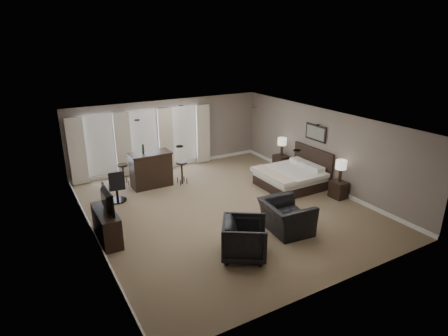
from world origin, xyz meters
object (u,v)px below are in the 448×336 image
nightstand_near (338,190)px  bar_stool_right (182,173)px  armchair_near (286,212)px  desk_chair (116,185)px  armchair_far (245,237)px  bed (287,170)px  dresser (107,226)px  bar_stool_left (123,175)px  nightstand_far (281,163)px  lamp_near (340,171)px  tv (105,209)px  lamp_far (282,147)px  bar_counter (151,169)px

nightstand_near → bar_stool_right: bearing=137.2°
armchair_near → desk_chair: bearing=45.1°
bar_stool_right → armchair_far: bearing=-96.7°
bed → dresser: (-6.03, -0.45, -0.22)m
nightstand_near → bar_stool_left: size_ratio=0.73×
armchair_far → nightstand_far: bearing=-12.7°
bed → bar_stool_left: bearing=147.5°
nightstand_near → bed: bearing=121.5°
lamp_near → bar_stool_right: size_ratio=0.87×
lamp_near → dresser: bearing=171.8°
nightstand_far → tv: bearing=-164.6°
lamp_far → tv: 7.18m
bar_stool_left → nightstand_near: bearing=-38.5°
lamp_far → bar_stool_right: lamp_far is taller
lamp_far → bar_counter: size_ratio=0.50×
bed → bar_counter: bed is taller
nightstand_far → dresser: 7.18m
bed → nightstand_far: (0.89, 1.45, -0.33)m
tv → bar_stool_right: (3.13, 2.51, -0.46)m
bar_counter → desk_chair: bar_counter is taller
nightstand_near → bar_stool_right: 5.16m
tv → bar_stool_left: bearing=-21.8°
bed → bar_stool_right: size_ratio=2.43×
armchair_near → bar_counter: size_ratio=0.92×
lamp_near → armchair_far: bearing=-163.1°
lamp_far → dresser: lamp_far is taller
dresser → armchair_far: bearing=-42.2°
lamp_far → bar_stool_left: (-5.55, 1.52, -0.56)m
bar_counter → armchair_near: bearing=-67.0°
bar_stool_right → lamp_near: bearing=-42.8°
lamp_near → bar_stool_left: bearing=141.5°
bed → armchair_far: bearing=-141.3°
bar_stool_left → bar_stool_right: bar_stool_right is taller
nightstand_near → bar_counter: size_ratio=0.40×
lamp_near → bar_stool_right: lamp_near is taller
bar_counter → desk_chair: 1.49m
nightstand_near → armchair_far: armchair_far is taller
dresser → armchair_near: (4.15, -1.85, 0.15)m
nightstand_near → nightstand_far: 2.90m
lamp_far → bar_stool_left: bearing=164.7°
bed → armchair_near: size_ratio=1.54×
bar_stool_left → armchair_near: bearing=-62.2°
lamp_near → desk_chair: 6.89m
desk_chair → nightstand_far: bearing=-175.7°
dresser → nightstand_far: bearing=15.4°
nightstand_far → bar_stool_left: bar_stool_left is taller
nightstand_far → lamp_far: lamp_far is taller
armchair_near → tv: bearing=71.6°
nightstand_near → dresser: bearing=171.8°
nightstand_far → dresser: size_ratio=0.43×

